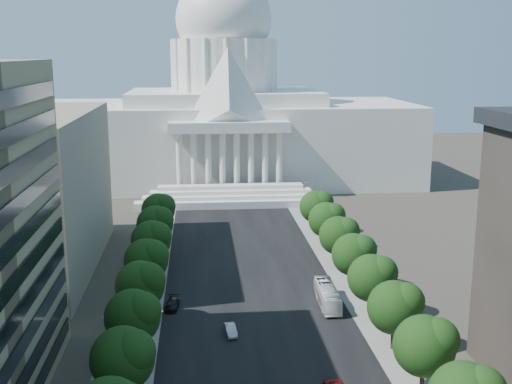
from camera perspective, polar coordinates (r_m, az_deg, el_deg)
name	(u,v)px	position (r m, az deg, el deg)	size (l,w,h in m)	color
road_asphalt	(248,279)	(119.17, -0.68, -7.76)	(30.00, 260.00, 0.01)	black
sidewalk_left	(144,283)	(119.28, -9.91, -7.94)	(8.00, 260.00, 0.02)	gray
sidewalk_right	(350,276)	(122.05, 8.32, -7.41)	(8.00, 260.00, 0.02)	gray
capitol	(225,119)	(207.72, -2.79, 6.52)	(120.00, 56.00, 73.00)	white
tree_l_d	(125,357)	(77.98, -11.56, -14.17)	(7.79, 7.60, 9.97)	#33261C
tree_l_e	(135,315)	(88.82, -10.73, -10.73)	(7.79, 7.60, 9.97)	#33261C
tree_l_f	(142,284)	(99.94, -10.09, -8.05)	(7.79, 7.60, 9.97)	#33261C
tree_l_g	(148,259)	(111.23, -9.59, -5.91)	(7.79, 7.60, 9.97)	#33261C
tree_l_h	(153,239)	(122.66, -9.18, -4.16)	(7.79, 7.60, 9.97)	#33261C
tree_l_i	(156,223)	(134.19, -8.84, -2.72)	(7.79, 7.60, 9.97)	#33261C
tree_l_j	(160,209)	(145.80, -8.56, -1.50)	(7.79, 7.60, 9.97)	#33261C
tree_r_d	(427,344)	(82.08, 15.00, -12.95)	(7.79, 7.60, 9.97)	#33261C
tree_r_e	(397,306)	(92.45, 12.43, -9.87)	(7.79, 7.60, 9.97)	#33261C
tree_r_f	(374,277)	(103.17, 10.43, -7.41)	(7.79, 7.60, 9.97)	#33261C
tree_r_g	(355,253)	(114.15, 8.82, -5.41)	(7.79, 7.60, 9.97)	#33261C
tree_r_h	(340,234)	(125.31, 7.51, -3.75)	(7.79, 7.60, 9.97)	#33261C
tree_r_i	(328,219)	(136.62, 6.41, -2.37)	(7.79, 7.60, 9.97)	#33261C
tree_r_j	(317,206)	(148.04, 5.49, -1.21)	(7.79, 7.60, 9.97)	#33261C
streetlight_c	(407,309)	(93.33, 13.31, -10.12)	(2.61, 0.44, 9.00)	gray
streetlight_d	(362,254)	(115.82, 9.42, -5.49)	(2.61, 0.44, 9.00)	gray
streetlight_e	(333,219)	(139.17, 6.86, -2.38)	(2.61, 0.44, 9.00)	gray
streetlight_f	(312,194)	(163.01, 5.04, -0.17)	(2.61, 0.44, 9.00)	gray
car_silver	(231,330)	(97.00, -2.27, -12.17)	(1.51, 4.33, 1.43)	#A9ABB1
car_dark_b	(172,304)	(106.98, -7.47, -9.85)	(2.07, 5.08, 1.48)	black
city_bus	(327,296)	(107.69, 6.37, -9.13)	(2.80, 11.98, 3.34)	silver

